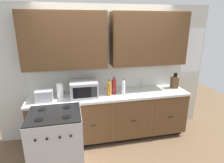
{
  "coord_description": "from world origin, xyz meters",
  "views": [
    {
      "loc": [
        -0.67,
        -2.88,
        2.17
      ],
      "look_at": [
        0.02,
        0.27,
        1.17
      ],
      "focal_mm": 30.17,
      "sensor_mm": 36.0,
      "label": 1
    }
  ],
  "objects_px": {
    "paper_towel_roll": "(60,91)",
    "bottle_clear": "(123,87)",
    "stove_range": "(57,141)",
    "microwave": "(84,89)",
    "bottle_amber": "(109,88)",
    "knife_block": "(174,82)",
    "bottle_red": "(114,85)",
    "toaster": "(44,96)"
  },
  "relations": [
    {
      "from": "paper_towel_roll",
      "to": "bottle_red",
      "type": "height_order",
      "value": "bottle_red"
    },
    {
      "from": "stove_range",
      "to": "paper_towel_roll",
      "type": "bearing_deg",
      "value": 84.05
    },
    {
      "from": "microwave",
      "to": "toaster",
      "type": "bearing_deg",
      "value": -173.6
    },
    {
      "from": "knife_block",
      "to": "bottle_red",
      "type": "bearing_deg",
      "value": -177.45
    },
    {
      "from": "paper_towel_roll",
      "to": "bottle_clear",
      "type": "distance_m",
      "value": 1.13
    },
    {
      "from": "knife_block",
      "to": "bottle_clear",
      "type": "height_order",
      "value": "knife_block"
    },
    {
      "from": "stove_range",
      "to": "bottle_amber",
      "type": "relative_size",
      "value": 3.22
    },
    {
      "from": "stove_range",
      "to": "bottle_clear",
      "type": "bearing_deg",
      "value": 26.17
    },
    {
      "from": "microwave",
      "to": "bottle_red",
      "type": "relative_size",
      "value": 1.47
    },
    {
      "from": "knife_block",
      "to": "stove_range",
      "type": "bearing_deg",
      "value": -162.93
    },
    {
      "from": "toaster",
      "to": "knife_block",
      "type": "xyz_separation_m",
      "value": [
        2.48,
        0.17,
        0.02
      ]
    },
    {
      "from": "stove_range",
      "to": "bottle_clear",
      "type": "relative_size",
      "value": 3.32
    },
    {
      "from": "bottle_clear",
      "to": "stove_range",
      "type": "bearing_deg",
      "value": -153.83
    },
    {
      "from": "microwave",
      "to": "bottle_clear",
      "type": "relative_size",
      "value": 1.68
    },
    {
      "from": "knife_block",
      "to": "bottle_amber",
      "type": "xyz_separation_m",
      "value": [
        -1.37,
        -0.13,
        0.03
      ]
    },
    {
      "from": "bottle_red",
      "to": "toaster",
      "type": "bearing_deg",
      "value": -174.83
    },
    {
      "from": "knife_block",
      "to": "paper_towel_roll",
      "type": "distance_m",
      "value": 2.23
    },
    {
      "from": "microwave",
      "to": "paper_towel_roll",
      "type": "relative_size",
      "value": 1.85
    },
    {
      "from": "toaster",
      "to": "bottle_red",
      "type": "distance_m",
      "value": 1.23
    },
    {
      "from": "stove_range",
      "to": "microwave",
      "type": "xyz_separation_m",
      "value": [
        0.47,
        0.61,
        0.59
      ]
    },
    {
      "from": "stove_range",
      "to": "knife_block",
      "type": "height_order",
      "value": "knife_block"
    },
    {
      "from": "bottle_clear",
      "to": "bottle_amber",
      "type": "height_order",
      "value": "bottle_amber"
    },
    {
      "from": "stove_range",
      "to": "bottle_clear",
      "type": "distance_m",
      "value": 1.45
    },
    {
      "from": "toaster",
      "to": "knife_block",
      "type": "distance_m",
      "value": 2.49
    },
    {
      "from": "bottle_clear",
      "to": "paper_towel_roll",
      "type": "bearing_deg",
      "value": 177.42
    },
    {
      "from": "stove_range",
      "to": "bottle_amber",
      "type": "height_order",
      "value": "bottle_amber"
    },
    {
      "from": "paper_towel_roll",
      "to": "bottle_clear",
      "type": "xyz_separation_m",
      "value": [
        1.12,
        -0.05,
        0.01
      ]
    },
    {
      "from": "paper_towel_roll",
      "to": "bottle_amber",
      "type": "height_order",
      "value": "bottle_amber"
    },
    {
      "from": "bottle_red",
      "to": "paper_towel_roll",
      "type": "bearing_deg",
      "value": -179.31
    },
    {
      "from": "paper_towel_roll",
      "to": "bottle_clear",
      "type": "height_order",
      "value": "bottle_clear"
    },
    {
      "from": "stove_range",
      "to": "paper_towel_roll",
      "type": "height_order",
      "value": "paper_towel_roll"
    },
    {
      "from": "stove_range",
      "to": "bottle_red",
      "type": "xyz_separation_m",
      "value": [
        1.03,
        0.65,
        0.6
      ]
    },
    {
      "from": "toaster",
      "to": "bottle_red",
      "type": "height_order",
      "value": "bottle_red"
    },
    {
      "from": "microwave",
      "to": "bottle_clear",
      "type": "bearing_deg",
      "value": -2.13
    },
    {
      "from": "microwave",
      "to": "bottle_amber",
      "type": "relative_size",
      "value": 1.63
    },
    {
      "from": "toaster",
      "to": "knife_block",
      "type": "height_order",
      "value": "knife_block"
    },
    {
      "from": "toaster",
      "to": "knife_block",
      "type": "relative_size",
      "value": 0.9
    },
    {
      "from": "bottle_red",
      "to": "stove_range",
      "type": "bearing_deg",
      "value": -147.82
    },
    {
      "from": "microwave",
      "to": "toaster",
      "type": "distance_m",
      "value": 0.67
    },
    {
      "from": "stove_range",
      "to": "bottle_red",
      "type": "bearing_deg",
      "value": 32.18
    },
    {
      "from": "toaster",
      "to": "stove_range",
      "type": "bearing_deg",
      "value": -70.51
    },
    {
      "from": "stove_range",
      "to": "toaster",
      "type": "xyz_separation_m",
      "value": [
        -0.19,
        0.54,
        0.54
      ]
    }
  ]
}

